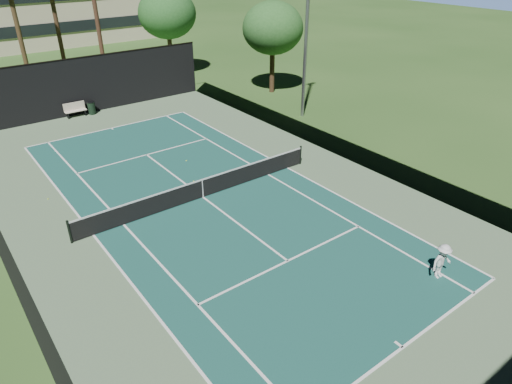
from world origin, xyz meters
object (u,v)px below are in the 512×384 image
Objects in this scene: tennis_ball_d at (48,199)px; tennis_ball_b at (194,181)px; player at (442,261)px; park_bench at (75,109)px; tennis_ball_c at (186,161)px; trash_bin at (92,108)px; tennis_net at (203,188)px.

tennis_ball_b is at bearing -22.09° from tennis_ball_d.
tennis_ball_b is 7.15m from tennis_ball_d.
player reaches higher than tennis_ball_d.
park_bench is (-5.02, 26.24, -0.18)m from player.
player is at bearing -79.17° from park_bench.
trash_bin is at bearing 97.21° from tennis_ball_c.
park_bench is at bearing 106.60° from player.
tennis_net is at bearing -108.88° from tennis_ball_c.
tennis_ball_d is (-6.15, 4.42, -0.52)m from tennis_net.
player is at bearing -81.49° from trash_bin.
park_bench is at bearing 102.52° from tennis_ball_c.
tennis_ball_d is 0.05× the size of park_bench.
tennis_net is 7.59m from tennis_ball_d.
tennis_ball_c is 7.60m from tennis_ball_d.
park_bench is at bearing 96.45° from tennis_ball_b.
tennis_ball_b is at bearing -88.10° from trash_bin.
player is 20.68× the size of tennis_ball_c.
player reaches higher than trash_bin.
tennis_ball_c reaches higher than tennis_ball_d.
park_bench is (-2.55, 11.48, 0.51)m from tennis_ball_c.
tennis_ball_c is at bearing 71.12° from tennis_net.
tennis_ball_d is (-7.60, 0.20, -0.00)m from tennis_ball_c.
tennis_ball_b and tennis_ball_d have the same top height.
trash_bin is at bearing 91.90° from tennis_ball_b.
player is 0.96× the size of park_bench.
tennis_net is 13.65× the size of trash_bin.
tennis_net is 188.43× the size of tennis_ball_d.
tennis_ball_b is 0.04× the size of park_bench.
tennis_net is at bearing -35.68° from tennis_ball_d.
tennis_ball_c is (-2.47, 14.76, -0.69)m from player.
trash_bin is at bearing 89.94° from tennis_net.
tennis_net is at bearing -90.06° from trash_bin.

